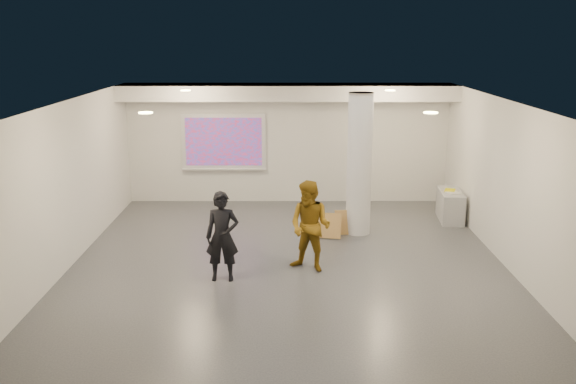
{
  "coord_description": "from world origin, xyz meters",
  "views": [
    {
      "loc": [
        -0.02,
        -11.38,
        4.16
      ],
      "look_at": [
        0.0,
        0.4,
        1.25
      ],
      "focal_mm": 40.0,
      "sensor_mm": 36.0,
      "label": 1
    }
  ],
  "objects_px": {
    "column": "(359,164)",
    "man": "(310,226)",
    "projection_screen": "(224,142)",
    "credenza": "(450,206)",
    "woman": "(222,237)"
  },
  "relations": [
    {
      "from": "projection_screen",
      "to": "woman",
      "type": "distance_m",
      "value": 5.43
    },
    {
      "from": "projection_screen",
      "to": "column",
      "type": "bearing_deg",
      "value": -40.56
    },
    {
      "from": "woman",
      "to": "projection_screen",
      "type": "bearing_deg",
      "value": 93.95
    },
    {
      "from": "man",
      "to": "credenza",
      "type": "bearing_deg",
      "value": 71.62
    },
    {
      "from": "projection_screen",
      "to": "credenza",
      "type": "xyz_separation_m",
      "value": [
        5.32,
        -1.69,
        -1.19
      ]
    },
    {
      "from": "column",
      "to": "woman",
      "type": "xyz_separation_m",
      "value": [
        -2.63,
        -2.7,
        -0.72
      ]
    },
    {
      "from": "column",
      "to": "man",
      "type": "height_order",
      "value": "column"
    },
    {
      "from": "credenza",
      "to": "projection_screen",
      "type": "bearing_deg",
      "value": 167.39
    },
    {
      "from": "column",
      "to": "man",
      "type": "bearing_deg",
      "value": -116.36
    },
    {
      "from": "woman",
      "to": "man",
      "type": "relative_size",
      "value": 0.95
    },
    {
      "from": "projection_screen",
      "to": "credenza",
      "type": "relative_size",
      "value": 1.8
    },
    {
      "from": "projection_screen",
      "to": "man",
      "type": "relative_size",
      "value": 1.28
    },
    {
      "from": "column",
      "to": "credenza",
      "type": "height_order",
      "value": "column"
    },
    {
      "from": "projection_screen",
      "to": "credenza",
      "type": "bearing_deg",
      "value": -17.61
    },
    {
      "from": "column",
      "to": "projection_screen",
      "type": "bearing_deg",
      "value": 139.44
    }
  ]
}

